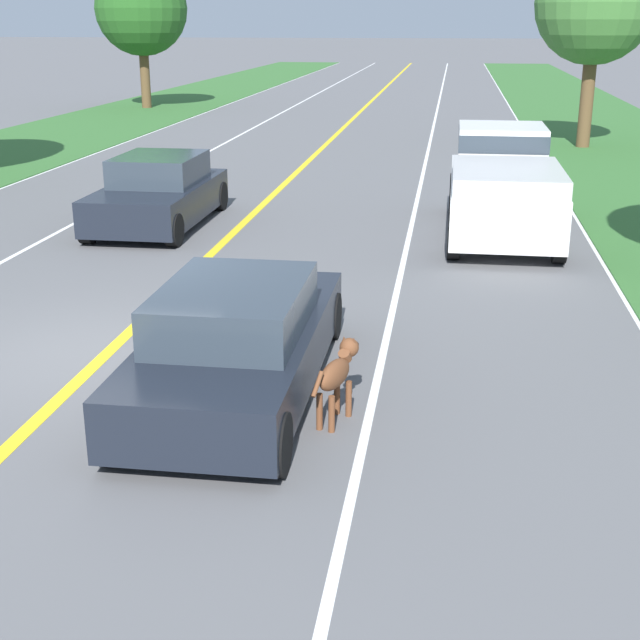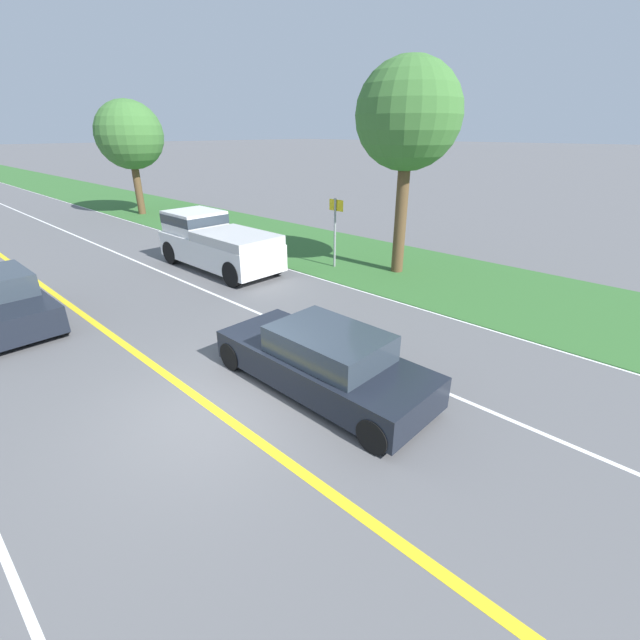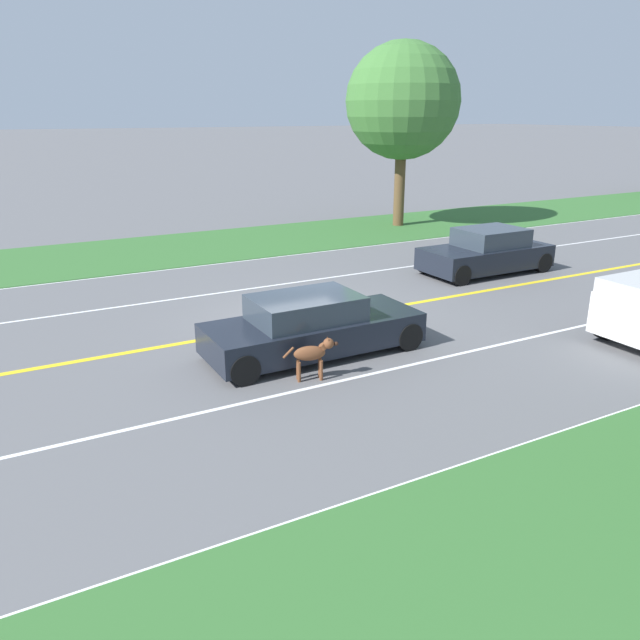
% 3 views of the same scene
% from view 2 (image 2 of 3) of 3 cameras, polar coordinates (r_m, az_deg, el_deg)
% --- Properties ---
extents(ground_plane, '(400.00, 400.00, 0.00)m').
position_cam_2_polar(ground_plane, '(8.36, -13.57, -11.77)').
color(ground_plane, '#5B5B5E').
extents(centre_divider_line, '(0.18, 160.00, 0.01)m').
position_cam_2_polar(centre_divider_line, '(8.35, -13.57, -11.74)').
color(centre_divider_line, yellow).
rests_on(centre_divider_line, ground).
extents(lane_edge_line_right, '(0.14, 160.00, 0.01)m').
position_cam_2_polar(lane_edge_line_right, '(12.93, 12.96, 1.61)').
color(lane_edge_line_right, white).
rests_on(lane_edge_line_right, ground).
extents(lane_dash_same_dir, '(0.10, 160.00, 0.01)m').
position_cam_2_polar(lane_dash_same_dir, '(10.30, 2.73, -3.72)').
color(lane_dash_same_dir, white).
rests_on(lane_dash_same_dir, ground).
extents(grass_verge_right, '(6.00, 160.00, 0.03)m').
position_cam_2_polar(grass_verge_right, '(15.45, 18.80, 4.67)').
color(grass_verge_right, '#33662D').
rests_on(grass_verge_right, ground).
extents(ego_car, '(1.81, 4.64, 1.31)m').
position_cam_2_polar(ego_car, '(8.49, 0.47, -5.48)').
color(ego_car, black).
rests_on(ego_car, ground).
extents(dog, '(0.43, 1.06, 0.85)m').
position_cam_2_polar(dog, '(9.03, 8.55, -4.37)').
color(dog, brown).
rests_on(dog, ground).
extents(pickup_truck, '(2.05, 5.24, 1.97)m').
position_cam_2_polar(pickup_truck, '(16.65, -13.81, 10.14)').
color(pickup_truck, silver).
rests_on(pickup_truck, ground).
extents(roadside_tree_right_near, '(3.44, 3.44, 6.96)m').
position_cam_2_polar(roadside_tree_right_near, '(15.46, 11.69, 25.00)').
color(roadside_tree_right_near, brown).
rests_on(roadside_tree_right_near, ground).
extents(roadside_tree_right_far, '(3.82, 3.82, 6.46)m').
position_cam_2_polar(roadside_tree_right_far, '(29.26, -24.06, 21.55)').
color(roadside_tree_right_far, brown).
rests_on(roadside_tree_right_far, ground).
extents(street_sign, '(0.11, 0.64, 2.56)m').
position_cam_2_polar(street_sign, '(16.11, 2.05, 12.57)').
color(street_sign, gray).
rests_on(street_sign, ground).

